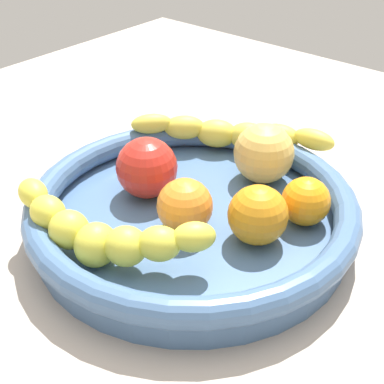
# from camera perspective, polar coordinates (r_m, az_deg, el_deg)

# --- Properties ---
(kitchen_counter) EXTENTS (1.20, 1.20, 0.03)m
(kitchen_counter) POSITION_cam_1_polar(r_m,az_deg,el_deg) (0.65, 0.00, -5.19)
(kitchen_counter) COLOR #B2A394
(kitchen_counter) RESTS_ON ground
(fruit_bowl) EXTENTS (0.36, 0.36, 0.05)m
(fruit_bowl) POSITION_cam_1_polar(r_m,az_deg,el_deg) (0.62, 0.00, -2.08)
(fruit_bowl) COLOR #446692
(fruit_bowl) RESTS_ON kitchen_counter
(banana_draped_left) EXTENTS (0.14, 0.23, 0.05)m
(banana_draped_left) POSITION_cam_1_polar(r_m,az_deg,el_deg) (0.73, 4.00, 5.85)
(banana_draped_left) COLOR yellow
(banana_draped_left) RESTS_ON fruit_bowl
(banana_draped_right) EXTENTS (0.10, 0.22, 0.05)m
(banana_draped_right) POSITION_cam_1_polar(r_m,az_deg,el_deg) (0.55, -9.11, -3.95)
(banana_draped_right) COLOR yellow
(banana_draped_right) RESTS_ON fruit_bowl
(orange_front) EXTENTS (0.06, 0.06, 0.06)m
(orange_front) POSITION_cam_1_polar(r_m,az_deg,el_deg) (0.59, -0.72, -1.40)
(orange_front) COLOR orange
(orange_front) RESTS_ON fruit_bowl
(orange_mid_left) EXTENTS (0.05, 0.05, 0.05)m
(orange_mid_left) POSITION_cam_1_polar(r_m,az_deg,el_deg) (0.61, 11.23, -0.91)
(orange_mid_left) COLOR orange
(orange_mid_left) RESTS_ON fruit_bowl
(orange_mid_right) EXTENTS (0.06, 0.06, 0.06)m
(orange_mid_right) POSITION_cam_1_polar(r_m,az_deg,el_deg) (0.57, 6.56, -2.28)
(orange_mid_right) COLOR orange
(orange_mid_right) RESTS_ON fruit_bowl
(tomato_red) EXTENTS (0.07, 0.07, 0.07)m
(tomato_red) POSITION_cam_1_polar(r_m,az_deg,el_deg) (0.64, -4.37, 2.50)
(tomato_red) COLOR red
(tomato_red) RESTS_ON fruit_bowl
(apple_yellow) EXTENTS (0.07, 0.07, 0.07)m
(apple_yellow) POSITION_cam_1_polar(r_m,az_deg,el_deg) (0.67, 7.14, 3.85)
(apple_yellow) COLOR #E4BA59
(apple_yellow) RESTS_ON fruit_bowl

